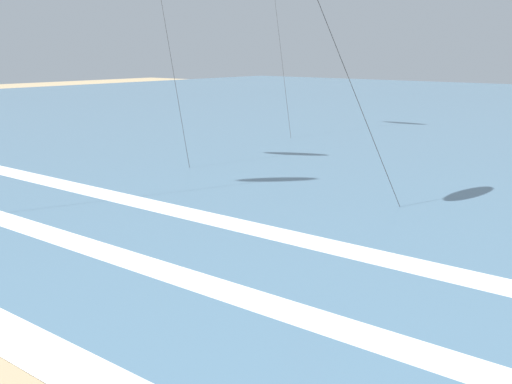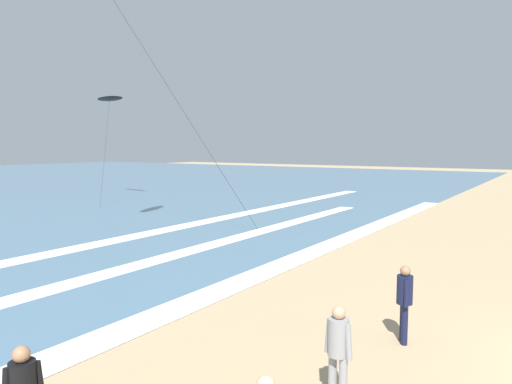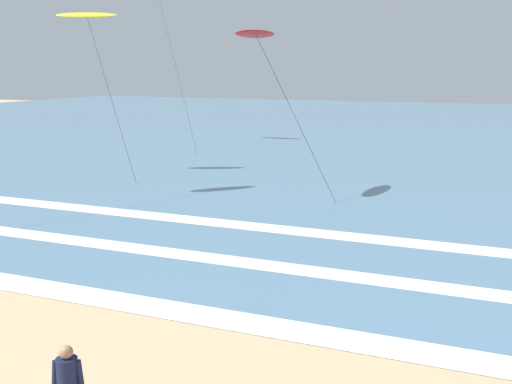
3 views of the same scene
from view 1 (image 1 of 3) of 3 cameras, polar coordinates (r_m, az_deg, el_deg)
The scene contains 3 objects.
wave_foam_shoreline at distance 10.93m, azimuth -16.78°, elevation -14.79°, with size 50.48×1.04×0.01m, color white.
wave_foam_mid_break at distance 13.61m, azimuth -3.70°, elevation -8.61°, with size 40.36×0.92×0.01m, color white.
wave_foam_outer_break at distance 15.22m, azimuth 15.09°, elevation -6.69°, with size 55.46×1.05×0.01m, color white.
Camera 1 is at (7.39, 3.93, 4.97)m, focal length 44.26 mm.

